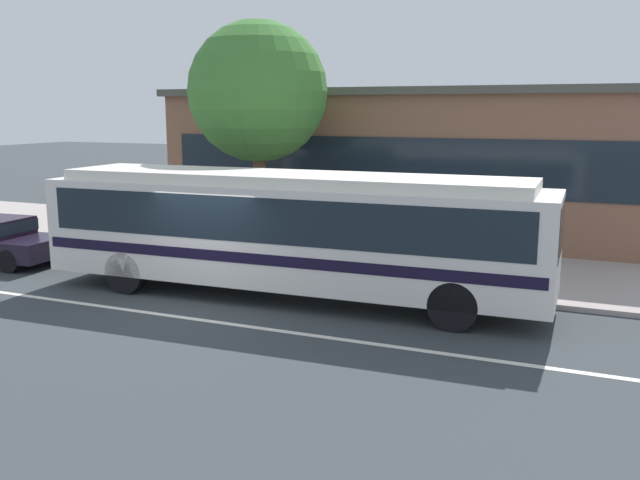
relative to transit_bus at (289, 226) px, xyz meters
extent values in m
plane|color=#343A3D|center=(-1.48, -1.51, -1.68)|extent=(120.00, 120.00, 0.00)
cube|color=#A29692|center=(-1.48, 5.35, -1.62)|extent=(60.00, 8.00, 0.12)
cube|color=silver|center=(-1.48, -2.31, -1.68)|extent=(56.00, 0.16, 0.01)
cube|color=silver|center=(-0.02, 0.00, -0.14)|extent=(11.83, 2.75, 2.22)
cube|color=silver|center=(-0.02, 0.00, 1.09)|extent=(10.88, 2.43, 0.24)
cube|color=#19232D|center=(-0.02, 0.00, 0.30)|extent=(11.13, 2.75, 0.98)
cube|color=black|center=(-0.02, 0.00, -0.54)|extent=(11.60, 2.77, 0.24)
cube|color=#19232D|center=(5.81, 0.17, 0.30)|extent=(0.18, 2.12, 1.07)
cylinder|color=black|center=(3.95, 1.18, -1.18)|extent=(1.01, 0.31, 1.00)
cylinder|color=black|center=(4.01, -0.94, -1.18)|extent=(1.01, 0.31, 1.00)
cylinder|color=black|center=(-3.81, 0.95, -1.18)|extent=(1.01, 0.31, 1.00)
cylinder|color=black|center=(-3.75, -1.17, -1.18)|extent=(1.01, 0.31, 1.00)
cylinder|color=black|center=(-8.06, 0.91, -1.36)|extent=(0.65, 0.26, 0.64)
cylinder|color=black|center=(-7.95, -0.70, -1.36)|extent=(0.65, 0.26, 0.64)
cylinder|color=navy|center=(2.63, 3.14, -1.14)|extent=(0.14, 0.14, 0.85)
cylinder|color=navy|center=(2.75, 3.03, -1.14)|extent=(0.14, 0.14, 0.85)
cylinder|color=#A54AA5|center=(2.69, 3.09, -0.42)|extent=(0.48, 0.48, 0.58)
sphere|color=tan|center=(2.69, 3.09, -0.01)|extent=(0.24, 0.24, 0.24)
cylinder|color=#6D664A|center=(-2.47, 1.78, -1.15)|extent=(0.14, 0.14, 0.83)
cylinder|color=#6D664A|center=(-2.32, 1.84, -1.15)|extent=(0.14, 0.14, 0.83)
cylinder|color=#449B57|center=(-2.39, 1.81, -0.45)|extent=(0.44, 0.44, 0.56)
sphere|color=#E29281|center=(-2.39, 1.81, -0.05)|extent=(0.24, 0.24, 0.24)
cylinder|color=gray|center=(3.18, 2.01, -0.36)|extent=(0.08, 0.08, 2.40)
cube|color=yellow|center=(3.18, 2.01, 0.64)|extent=(0.14, 0.44, 0.56)
cylinder|color=brown|center=(-2.97, 4.15, 0.07)|extent=(0.38, 0.38, 3.26)
sphere|color=#3E7932|center=(-2.97, 4.15, 3.13)|extent=(4.08, 4.08, 4.08)
cube|color=brown|center=(0.28, 10.71, 0.69)|extent=(16.34, 8.47, 4.74)
cube|color=#19232D|center=(0.28, 6.46, 0.93)|extent=(15.04, 0.04, 1.71)
cube|color=#4C4B43|center=(0.28, 10.71, 3.18)|extent=(16.74, 8.87, 0.24)
camera|label=1|loc=(6.72, -13.98, 2.63)|focal=38.68mm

